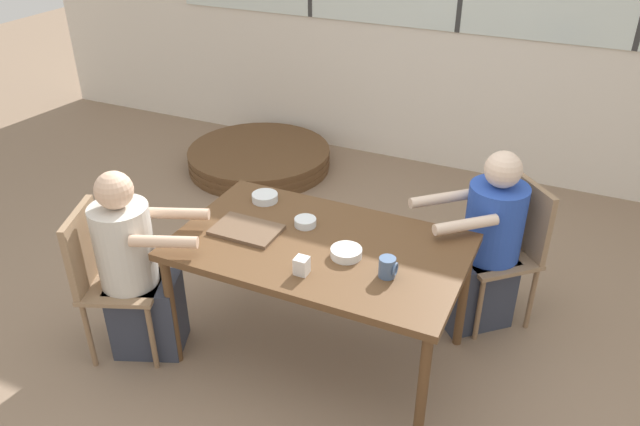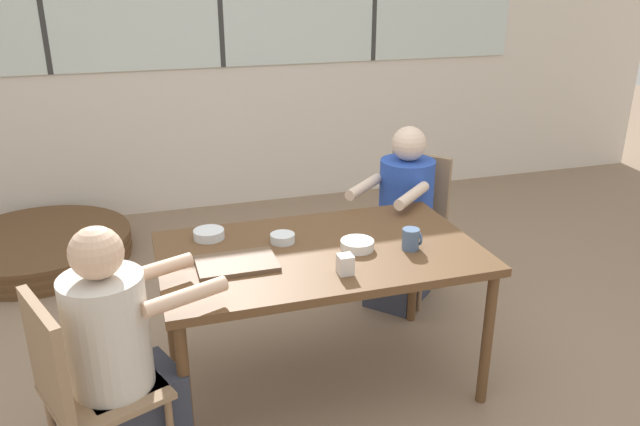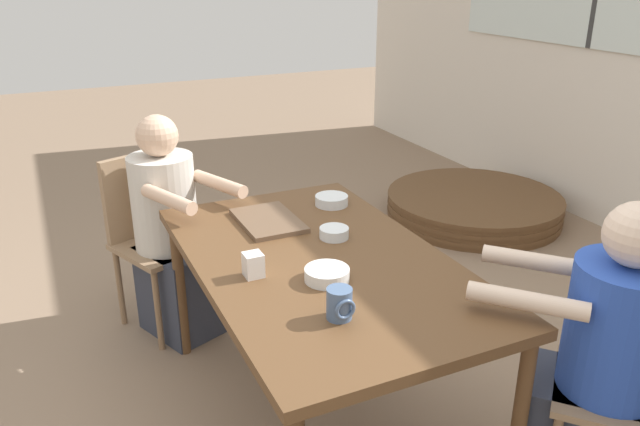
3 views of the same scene
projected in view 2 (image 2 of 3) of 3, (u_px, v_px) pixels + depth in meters
The scene contains 14 objects.
ground_plane at pixel (320, 379), 3.14m from camera, with size 16.00×16.00×0.00m, color #8C725B.
wall_back_with_windows at pixel (221, 37), 5.00m from camera, with size 8.40×0.08×2.80m.
dining_table at pixel (320, 261), 2.90m from camera, with size 1.47×0.88×0.72m.
chair_for_woman_green_shirt at pixel (78, 382), 2.28m from camera, with size 0.52×0.52×0.87m.
chair_for_man_blue_shirt at pixel (413, 212), 3.87m from camera, with size 0.56×0.56×0.87m.
person_woman_green_shirt at pixel (122, 370), 2.39m from camera, with size 0.62×0.49×1.10m.
person_man_blue_shirt at pixel (402, 226), 3.75m from camera, with size 0.65×0.63×1.09m.
food_tray_dark at pixel (237, 263), 2.72m from camera, with size 0.35×0.23×0.02m.
coffee_mug at pixel (411, 239), 2.87m from camera, with size 0.09×0.08×0.10m.
milk_carton_small at pixel (345, 264), 2.64m from camera, with size 0.06×0.06×0.09m.
bowl_white_shallow at pixel (209, 234), 2.99m from camera, with size 0.15×0.15×0.04m.
bowl_cereal at pixel (357, 245), 2.87m from camera, with size 0.16×0.16×0.04m.
bowl_fruit at pixel (283, 238), 2.95m from camera, with size 0.12×0.12×0.04m.
folded_table_stack at pixel (40, 248), 4.41m from camera, with size 1.25×1.25×0.18m.
Camera 2 is at (-0.78, -2.50, 1.92)m, focal length 35.00 mm.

